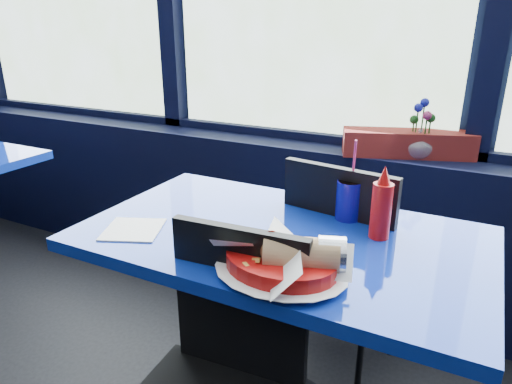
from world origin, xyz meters
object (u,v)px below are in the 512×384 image
chair_near_front (217,374)px  ketchup_bottle (381,207)px  chair_near_back (338,259)px  flower_vase (419,140)px  soda_cup (349,199)px  near_table (280,285)px  planter_box (408,143)px  food_basket (283,262)px

chair_near_front → ketchup_bottle: size_ratio=3.94×
chair_near_back → flower_vase: flower_vase is taller
soda_cup → flower_vase: bearing=80.4°
near_table → chair_near_back: size_ratio=1.31×
near_table → chair_near_back: 0.34m
chair_near_front → soda_cup: 0.66m
flower_vase → near_table: bearing=-107.0°
planter_box → ketchup_bottle: bearing=-104.6°
chair_near_back → food_basket: size_ratio=2.87×
planter_box → soda_cup: size_ratio=2.04×
ketchup_bottle → soda_cup: 0.15m
flower_vase → soda_cup: 0.67m
near_table → food_basket: bearing=-64.8°
food_basket → flower_vase: bearing=87.3°
near_table → chair_near_front: size_ratio=1.38×
chair_near_front → planter_box: (0.22, 1.23, 0.36)m
ketchup_bottle → soda_cup: size_ratio=0.82×
near_table → ketchup_bottle: bearing=20.9°
chair_near_back → flower_vase: size_ratio=3.62×
chair_near_front → flower_vase: size_ratio=3.44×
planter_box → flower_vase: size_ratio=2.17×
soda_cup → chair_near_front: bearing=-106.2°
near_table → planter_box: size_ratio=2.18×
flower_vase → chair_near_back: bearing=-107.4°
near_table → planter_box: planter_box is taller
near_table → soda_cup: 0.35m
food_basket → soda_cup: soda_cup is taller
planter_box → soda_cup: 0.68m
planter_box → near_table: bearing=-122.6°
food_basket → ketchup_bottle: bearing=69.4°
near_table → food_basket: size_ratio=3.76×
flower_vase → planter_box: bearing=160.5°
near_table → soda_cup: bearing=52.6°
chair_near_front → soda_cup: size_ratio=3.22×
flower_vase → ketchup_bottle: size_ratio=1.15×
chair_near_front → food_basket: chair_near_front is taller
planter_box → chair_near_front: bearing=-119.3°
chair_near_front → planter_box: 1.30m
near_table → ketchup_bottle: size_ratio=5.45×
flower_vase → soda_cup: bearing=-99.6°
ketchup_bottle → flower_vase: bearing=90.7°
near_table → ketchup_bottle: ketchup_bottle is taller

